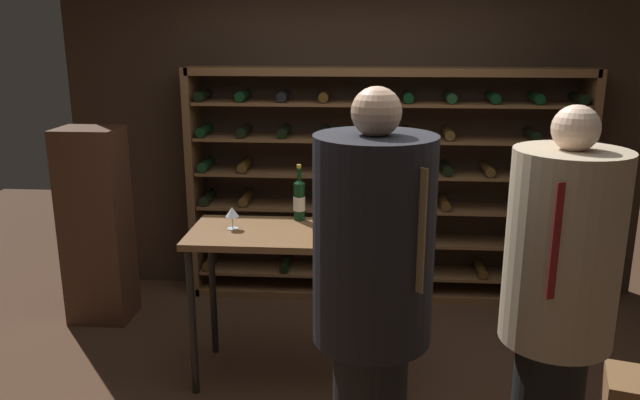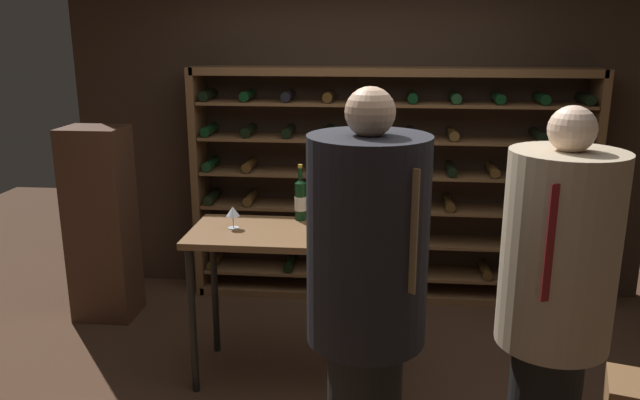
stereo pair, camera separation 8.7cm
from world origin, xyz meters
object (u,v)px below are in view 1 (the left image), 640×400
Objects in this scene: display_cabinet at (97,226)px; wine_rack at (382,185)px; wine_bottle_red_label at (368,213)px; wine_glass_stemmed_left at (232,213)px; wine_bottle_gold_foil at (299,200)px; person_host_in_suit at (372,289)px; wine_bottle_black_capsule at (328,214)px; tasting_table at (298,248)px; person_guest_blue_shirt at (558,294)px.

wine_rack is at bearing 15.35° from display_cabinet.
wine_bottle_red_label is 0.81m from wine_glass_stemmed_left.
wine_bottle_red_label is (0.43, -0.26, -0.00)m from wine_bottle_gold_foil.
person_host_in_suit is 1.36m from wine_bottle_gold_foil.
wine_bottle_black_capsule is 0.95× the size of wine_bottle_gold_foil.
wine_bottle_red_label is (0.23, 0.02, 0.01)m from wine_bottle_black_capsule.
wine_bottle_black_capsule is at bearing -175.89° from wine_bottle_red_label.
wine_rack is 2.35m from person_host_in_suit.
person_host_in_suit is 1.02m from wine_bottle_red_label.
tasting_table is (-0.53, -1.30, -0.09)m from wine_rack.
person_host_in_suit is at bearing -51.84° from wine_glass_stemmed_left.
wine_glass_stemmed_left is (-0.81, 0.04, -0.03)m from wine_bottle_red_label.
person_guest_blue_shirt is at bearing -40.04° from wine_bottle_black_capsule.
person_guest_blue_shirt is (0.81, 0.11, -0.04)m from person_host_in_suit.
person_host_in_suit reaches higher than display_cabinet.
wine_bottle_gold_foil is (-0.45, 1.28, 0.04)m from person_host_in_suit.
person_host_in_suit reaches higher than wine_rack.
display_cabinet reaches higher than tasting_table.
person_guest_blue_shirt is 13.49× the size of wine_glass_stemmed_left.
display_cabinet is (-2.01, 1.77, -0.32)m from person_host_in_suit.
wine_rack is 2.35m from person_guest_blue_shirt.
wine_rack is 8.42× the size of wine_bottle_red_label.
wine_bottle_black_capsule is 0.58m from wine_glass_stemmed_left.
display_cabinet is 1.41m from wine_glass_stemmed_left.
wine_rack is at bearing 67.74° from tasting_table.
wine_rack is 8.71× the size of wine_bottle_gold_foil.
wine_bottle_gold_foil is at bearing 29.83° from wine_glass_stemmed_left.
wine_glass_stemmed_left is at bearing -30.98° from display_cabinet.
person_guest_blue_shirt is (1.25, -0.94, 0.16)m from tasting_table.
person_guest_blue_shirt is 3.28m from display_cabinet.
display_cabinet is 1.94m from wine_bottle_black_capsule.
person_guest_blue_shirt is at bearing -72.19° from wine_rack.
wine_bottle_black_capsule is at bearing 146.08° from person_host_in_suit.
display_cabinet is (-2.10, -0.58, -0.21)m from wine_rack.
person_host_in_suit is 5.34× the size of wine_bottle_gold_foil.
wine_bottle_black_capsule is at bearing -13.44° from tasting_table.
wine_bottle_red_label reaches higher than wine_bottle_black_capsule.
person_guest_blue_shirt is 1.26× the size of display_cabinet.
wine_bottle_gold_foil is at bearing -17.35° from display_cabinet.
person_host_in_suit is 1.04× the size of person_guest_blue_shirt.
display_cabinet is (-1.57, 0.72, -0.12)m from tasting_table.
tasting_table is at bearing 166.56° from wine_bottle_black_capsule.
display_cabinet is 10.72× the size of wine_glass_stemmed_left.
wine_bottle_red_label is (-0.02, 1.02, 0.04)m from person_host_in_suit.
wine_glass_stemmed_left is at bearing 169.88° from person_host_in_suit.
tasting_table is 0.71× the size of person_guest_blue_shirt.
person_guest_blue_shirt is at bearing -30.14° from wine_glass_stemmed_left.
wine_bottle_red_label reaches higher than tasting_table.
wine_glass_stemmed_left is at bearing 177.03° from wine_bottle_red_label.
display_cabinet reaches higher than wine_bottle_gold_foil.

